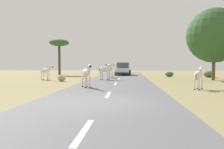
{
  "coord_description": "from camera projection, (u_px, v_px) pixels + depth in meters",
  "views": [
    {
      "loc": [
        1.17,
        -8.8,
        1.58
      ],
      "look_at": [
        -0.14,
        8.37,
        0.75
      ],
      "focal_mm": 35.04,
      "sensor_mm": 36.0,
      "label": 1
    }
  ],
  "objects": [
    {
      "name": "ground_plane",
      "position": [
        100.0,
        103.0,
        8.93
      ],
      "size": [
        90.0,
        90.0,
        0.0
      ],
      "primitive_type": "plane",
      "color": "#8E8456"
    },
    {
      "name": "road",
      "position": [
        104.0,
        102.0,
        8.92
      ],
      "size": [
        6.0,
        64.0,
        0.05
      ],
      "primitive_type": "cube",
      "color": "slate",
      "rests_on": "ground_plane"
    },
    {
      "name": "lane_markings",
      "position": [
        101.0,
        106.0,
        7.92
      ],
      "size": [
        0.16,
        56.0,
        0.01
      ],
      "color": "silver",
      "rests_on": "road"
    },
    {
      "name": "zebra_0",
      "position": [
        109.0,
        69.0,
        24.66
      ],
      "size": [
        0.79,
        1.72,
        1.66
      ],
      "rotation": [
        0.0,
        0.0,
        2.85
      ],
      "color": "silver",
      "rests_on": "road"
    },
    {
      "name": "zebra_1",
      "position": [
        106.0,
        70.0,
        21.28
      ],
      "size": [
        1.49,
        1.29,
        1.66
      ],
      "rotation": [
        0.0,
        0.0,
        5.39
      ],
      "color": "silver",
      "rests_on": "road"
    },
    {
      "name": "zebra_2",
      "position": [
        199.0,
        75.0,
        13.58
      ],
      "size": [
        1.04,
        1.44,
        1.5
      ],
      "rotation": [
        0.0,
        0.0,
        5.73
      ],
      "color": "silver",
      "rests_on": "ground_plane"
    },
    {
      "name": "zebra_3",
      "position": [
        46.0,
        71.0,
        21.58
      ],
      "size": [
        1.52,
        0.75,
        1.49
      ],
      "rotation": [
        0.0,
        0.0,
        4.39
      ],
      "color": "silver",
      "rests_on": "ground_plane"
    },
    {
      "name": "zebra_4",
      "position": [
        86.0,
        73.0,
        14.32
      ],
      "size": [
        1.0,
        1.56,
        1.59
      ],
      "rotation": [
        0.0,
        0.0,
        3.62
      ],
      "color": "silver",
      "rests_on": "road"
    },
    {
      "name": "car_0",
      "position": [
        123.0,
        69.0,
        30.62
      ],
      "size": [
        2.17,
        4.41,
        1.74
      ],
      "rotation": [
        0.0,
        0.0,
        3.1
      ],
      "color": "silver",
      "rests_on": "road"
    },
    {
      "name": "tree_0",
      "position": [
        59.0,
        44.0,
        32.13
      ],
      "size": [
        2.87,
        2.87,
        5.24
      ],
      "color": "#4C3823",
      "rests_on": "ground_plane"
    },
    {
      "name": "tree_4",
      "position": [
        214.0,
        36.0,
        21.16
      ],
      "size": [
        5.26,
        5.26,
        6.97
      ],
      "color": "brown",
      "rests_on": "ground_plane"
    },
    {
      "name": "bush_0",
      "position": [
        209.0,
        74.0,
        26.08
      ],
      "size": [
        1.32,
        1.19,
        0.79
      ],
      "primitive_type": "ellipsoid",
      "color": "#4C7038",
      "rests_on": "ground_plane"
    },
    {
      "name": "bush_3",
      "position": [
        169.0,
        74.0,
        27.61
      ],
      "size": [
        1.04,
        0.93,
        0.62
      ],
      "primitive_type": "ellipsoid",
      "color": "#386633",
      "rests_on": "ground_plane"
    },
    {
      "name": "rock_0",
      "position": [
        61.0,
        78.0,
        19.94
      ],
      "size": [
        0.72,
        0.58,
        0.57
      ],
      "primitive_type": "ellipsoid",
      "color": "#A89E8C",
      "rests_on": "ground_plane"
    }
  ]
}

